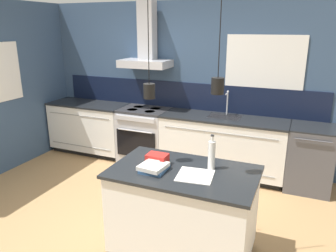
% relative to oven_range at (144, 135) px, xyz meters
% --- Properties ---
extents(ground_plane, '(16.00, 16.00, 0.00)m').
position_rel_oven_range_xyz_m(ground_plane, '(0.57, -1.69, -0.46)').
color(ground_plane, '#A87F51').
rests_on(ground_plane, ground).
extents(wall_back, '(5.60, 2.40, 2.60)m').
position_rel_oven_range_xyz_m(wall_back, '(0.55, 0.31, 0.90)').
color(wall_back, '#354C6B').
rests_on(wall_back, ground_plane).
extents(wall_left, '(0.08, 3.80, 2.60)m').
position_rel_oven_range_xyz_m(wall_left, '(-1.86, -0.99, 0.85)').
color(wall_left, '#354C6B').
rests_on(wall_left, ground_plane).
extents(counter_run_left, '(1.41, 0.64, 0.91)m').
position_rel_oven_range_xyz_m(counter_run_left, '(-1.09, 0.01, 0.01)').
color(counter_run_left, black).
rests_on(counter_run_left, ground_plane).
extents(counter_run_sink, '(1.89, 0.64, 1.28)m').
position_rel_oven_range_xyz_m(counter_run_sink, '(1.34, 0.01, 0.01)').
color(counter_run_sink, black).
rests_on(counter_run_sink, ground_plane).
extents(oven_range, '(0.79, 0.66, 0.91)m').
position_rel_oven_range_xyz_m(oven_range, '(0.00, 0.00, 0.00)').
color(oven_range, '#B5B5BA').
rests_on(oven_range, ground_plane).
extents(dishwasher, '(0.60, 0.65, 0.91)m').
position_rel_oven_range_xyz_m(dishwasher, '(2.57, 0.00, 0.00)').
color(dishwasher, '#4C4C51').
rests_on(dishwasher, ground_plane).
extents(kitchen_island, '(1.38, 0.83, 0.91)m').
position_rel_oven_range_xyz_m(kitchen_island, '(1.43, -1.99, 0.00)').
color(kitchen_island, black).
rests_on(kitchen_island, ground_plane).
extents(bottle_on_island, '(0.07, 0.07, 0.34)m').
position_rel_oven_range_xyz_m(bottle_on_island, '(1.66, -1.85, 0.60)').
color(bottle_on_island, silver).
rests_on(bottle_on_island, kitchen_island).
extents(book_stack, '(0.25, 0.28, 0.07)m').
position_rel_oven_range_xyz_m(book_stack, '(1.17, -2.11, 0.49)').
color(book_stack, '#335684').
rests_on(book_stack, kitchen_island).
extents(red_supply_box, '(0.20, 0.15, 0.11)m').
position_rel_oven_range_xyz_m(red_supply_box, '(1.14, -1.96, 0.51)').
color(red_supply_box, red).
rests_on(red_supply_box, kitchen_island).
extents(paper_pile, '(0.36, 0.35, 0.01)m').
position_rel_oven_range_xyz_m(paper_pile, '(1.57, -2.06, 0.46)').
color(paper_pile, silver).
rests_on(paper_pile, kitchen_island).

